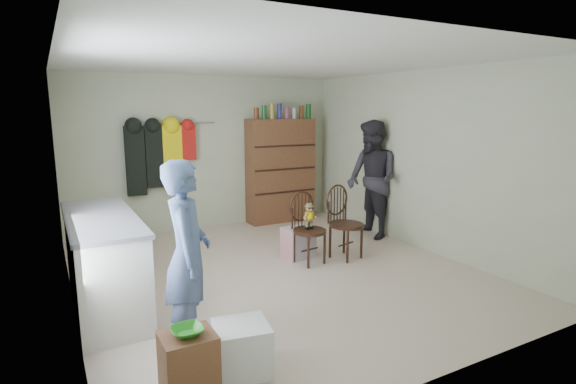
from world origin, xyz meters
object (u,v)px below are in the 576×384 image
counter (104,262)px  dresser (281,170)px  chair_far (343,219)px  chair_front (307,223)px

counter → dresser: dresser is taller
counter → dresser: 3.96m
chair_far → dresser: dresser is taller
chair_far → counter: bearing=167.7°
chair_far → dresser: bearing=70.0°
chair_front → chair_far: (0.53, -0.05, 0.00)m
dresser → counter: bearing=-144.3°
counter → chair_far: bearing=2.2°
chair_front → dresser: dresser is taller
chair_far → dresser: size_ratio=0.48×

